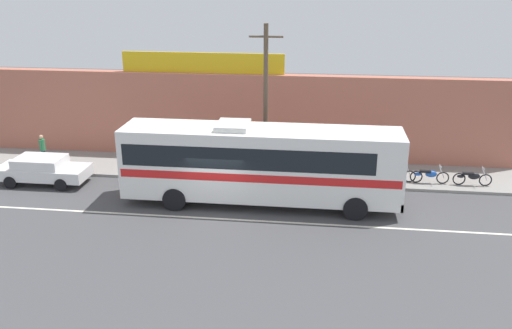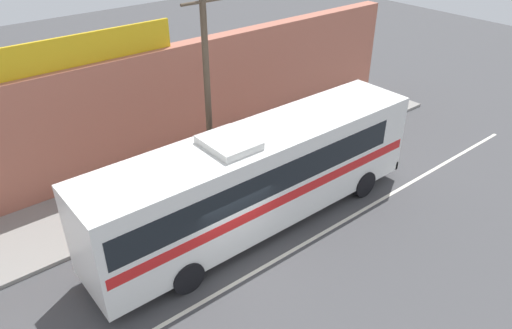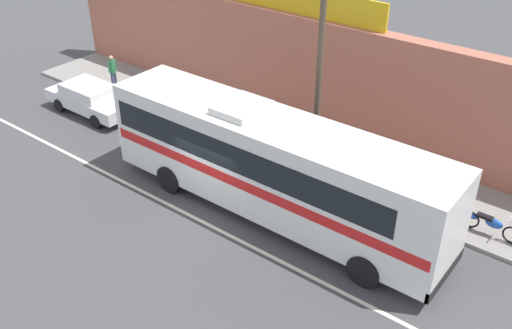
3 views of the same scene
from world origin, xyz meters
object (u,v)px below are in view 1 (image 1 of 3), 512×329
(intercity_bus, at_px, (259,161))
(pedestrian_near_shop, at_px, (43,147))
(motorcycle_green, at_px, (472,177))
(motorcycle_red, at_px, (429,175))
(utility_pole, at_px, (266,102))
(motorcycle_black, at_px, (395,174))
(parked_car, at_px, (42,169))

(intercity_bus, bearing_deg, pedestrian_near_shop, 164.04)
(motorcycle_green, height_order, motorcycle_red, same)
(utility_pole, relative_size, motorcycle_black, 3.89)
(intercity_bus, relative_size, motorcycle_green, 6.64)
(motorcycle_black, xyz_separation_m, pedestrian_near_shop, (-18.56, 0.25, 0.54))
(intercity_bus, relative_size, parked_car, 2.75)
(intercity_bus, xyz_separation_m, utility_pole, (-0.01, 2.78, 2.03))
(parked_car, distance_m, motorcycle_green, 21.17)
(utility_pole, relative_size, motorcycle_red, 4.04)
(intercity_bus, relative_size, motorcycle_red, 6.54)
(pedestrian_near_shop, bearing_deg, parked_car, -63.55)
(motorcycle_black, bearing_deg, pedestrian_near_shop, 179.24)
(intercity_bus, xyz_separation_m, motorcycle_green, (10.09, 3.17, -1.50))
(utility_pole, height_order, motorcycle_green, utility_pole)
(motorcycle_black, height_order, motorcycle_red, same)
(utility_pole, bearing_deg, pedestrian_near_shop, 176.76)
(intercity_bus, distance_m, parked_car, 11.13)
(intercity_bus, distance_m, motorcycle_black, 7.35)
(utility_pole, relative_size, pedestrian_near_shop, 4.59)
(parked_car, height_order, motorcycle_black, parked_car)
(parked_car, bearing_deg, motorcycle_black, 6.70)
(parked_car, distance_m, motorcycle_red, 19.17)
(motorcycle_green, bearing_deg, pedestrian_near_shop, 179.22)
(motorcycle_black, distance_m, motorcycle_red, 1.63)
(motorcycle_black, distance_m, motorcycle_green, 3.66)
(motorcycle_green, height_order, pedestrian_near_shop, pedestrian_near_shop)
(utility_pole, distance_m, pedestrian_near_shop, 12.51)
(intercity_bus, height_order, utility_pole, utility_pole)
(utility_pole, height_order, motorcycle_black, utility_pole)
(utility_pole, xyz_separation_m, motorcycle_red, (8.07, 0.43, -3.53))
(intercity_bus, bearing_deg, parked_car, 173.88)
(utility_pole, height_order, pedestrian_near_shop, utility_pole)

